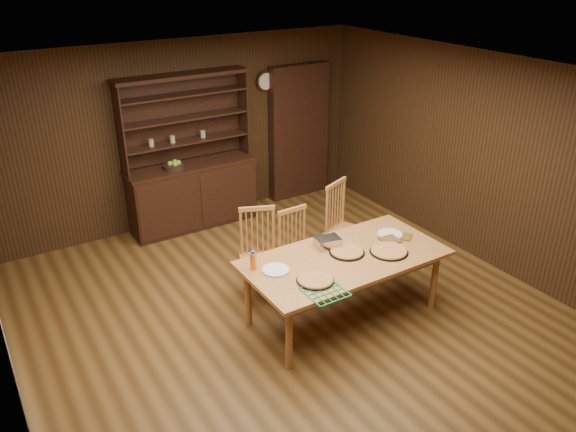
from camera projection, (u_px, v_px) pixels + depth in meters
floor at (296, 319)px, 6.13m from camera, size 6.00×6.00×0.00m
room_shell at (297, 185)px, 5.45m from camera, size 6.00×6.00×6.00m
china_hutch at (192, 186)px, 7.99m from camera, size 1.84×0.52×2.17m
doorway at (298, 132)px, 8.81m from camera, size 1.00×0.18×2.10m
wall_clock at (265, 81)px, 8.22m from camera, size 0.30×0.05×0.30m
dining_table at (345, 262)px, 5.89m from camera, size 2.14×1.07×0.75m
chair_left at (259, 250)px, 6.39m from camera, size 0.56×0.55×1.05m
chair_center at (296, 247)px, 6.53m from camera, size 0.42×0.40×0.98m
chair_right at (342, 222)px, 6.96m from camera, size 0.58×0.57×1.11m
pizza_left at (315, 280)px, 5.42m from camera, size 0.38×0.38×0.04m
pizza_right at (389, 251)px, 5.93m from camera, size 0.41×0.41×0.04m
pizza_center at (347, 252)px, 5.92m from camera, size 0.38×0.38×0.04m
cooling_rack at (325, 292)px, 5.25m from camera, size 0.44×0.44×0.02m
plate_left at (276, 270)px, 5.60m from camera, size 0.29×0.29×0.02m
plate_right at (390, 234)px, 6.31m from camera, size 0.29×0.29×0.02m
foil_dish at (327, 242)px, 6.04m from camera, size 0.29×0.23×0.10m
juice_bottle at (253, 261)px, 5.59m from camera, size 0.07×0.07×0.21m
pot_holder_a at (403, 236)px, 6.26m from camera, size 0.26×0.26×0.01m
pot_holder_b at (390, 240)px, 6.18m from camera, size 0.22×0.22×0.02m
fruit_bowl at (174, 166)px, 7.64m from camera, size 0.28×0.28×0.12m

